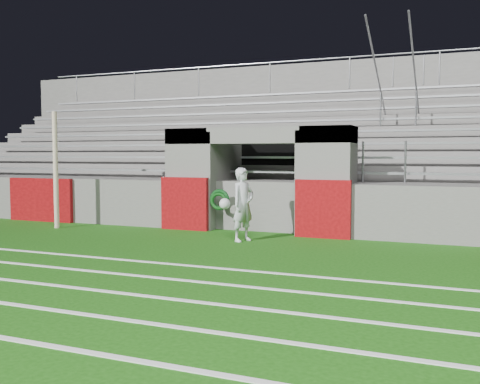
% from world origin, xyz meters
% --- Properties ---
extents(ground, '(90.00, 90.00, 0.00)m').
position_xyz_m(ground, '(0.00, 0.00, 0.00)').
color(ground, '#164D0C').
rests_on(ground, ground).
extents(field_post, '(0.13, 0.13, 3.05)m').
position_xyz_m(field_post, '(-5.09, 1.97, 1.52)').
color(field_post, beige).
rests_on(field_post, ground).
extents(stadium_structure, '(26.00, 8.48, 5.42)m').
position_xyz_m(stadium_structure, '(0.00, 7.97, 1.49)').
color(stadium_structure, '#595754').
rests_on(stadium_structure, ground).
extents(goalkeeper_with_ball, '(0.74, 0.75, 1.64)m').
position_xyz_m(goalkeeper_with_ball, '(0.25, 1.82, 0.82)').
color(goalkeeper_with_ball, silver).
rests_on(goalkeeper_with_ball, ground).
extents(hose_coil, '(0.53, 0.14, 0.53)m').
position_xyz_m(hose_coil, '(-0.82, 2.93, 0.79)').
color(hose_coil, '#0B3A13').
rests_on(hose_coil, ground).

